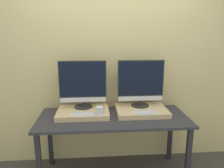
% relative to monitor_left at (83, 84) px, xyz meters
% --- Properties ---
extents(wall_back, '(8.00, 0.04, 2.60)m').
position_rel_monitor_left_xyz_m(wall_back, '(0.35, 0.23, 0.19)').
color(wall_back, '#DBC684').
rests_on(wall_back, ground_plane).
extents(workbench, '(1.71, 0.70, 0.76)m').
position_rel_monitor_left_xyz_m(workbench, '(0.35, -0.19, -0.43)').
color(workbench, '#2D2D33').
rests_on(workbench, ground_plane).
extents(wooden_riser_left, '(0.60, 0.44, 0.06)m').
position_rel_monitor_left_xyz_m(wooden_riser_left, '(-0.00, -0.10, -0.32)').
color(wooden_riser_left, '#D6B77F').
rests_on(wooden_riser_left, workbench).
extents(monitor_left, '(0.56, 0.22, 0.57)m').
position_rel_monitor_left_xyz_m(monitor_left, '(0.00, 0.00, 0.00)').
color(monitor_left, '#282828').
rests_on(monitor_left, wooden_riser_left).
extents(keyboard_left, '(0.27, 0.10, 0.01)m').
position_rel_monitor_left_xyz_m(keyboard_left, '(-0.00, -0.25, -0.29)').
color(keyboard_left, silver).
rests_on(keyboard_left, wooden_riser_left).
extents(mug, '(0.08, 0.08, 0.09)m').
position_rel_monitor_left_xyz_m(mug, '(0.19, -0.25, -0.25)').
color(mug, white).
rests_on(mug, wooden_riser_left).
extents(wooden_riser_right, '(0.60, 0.44, 0.06)m').
position_rel_monitor_left_xyz_m(wooden_riser_right, '(0.69, -0.10, -0.32)').
color(wooden_riser_right, '#D6B77F').
rests_on(wooden_riser_right, workbench).
extents(monitor_right, '(0.56, 0.22, 0.57)m').
position_rel_monitor_left_xyz_m(monitor_right, '(0.69, 0.00, 0.00)').
color(monitor_right, '#282828').
rests_on(monitor_right, wooden_riser_right).
extents(keyboard_right, '(0.27, 0.10, 0.01)m').
position_rel_monitor_left_xyz_m(keyboard_right, '(0.69, -0.25, -0.29)').
color(keyboard_right, silver).
rests_on(keyboard_right, wooden_riser_right).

